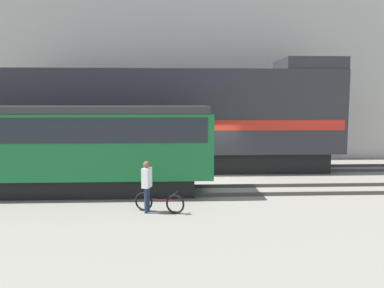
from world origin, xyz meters
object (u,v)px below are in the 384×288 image
freight_locomotive (176,119)px  bicycle (159,203)px  person (147,182)px  streetcar (62,144)px

freight_locomotive → bicycle: size_ratio=10.35×
freight_locomotive → bicycle: freight_locomotive is taller
freight_locomotive → person: size_ratio=10.10×
streetcar → bicycle: (3.82, -2.67, -1.62)m
freight_locomotive → person: bearing=-97.4°
streetcar → bicycle: streetcar is taller
person → streetcar: bearing=142.0°
bicycle → streetcar: bearing=145.0°
bicycle → person: (-0.39, -0.01, 0.70)m
freight_locomotive → bicycle: 7.81m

